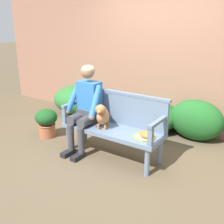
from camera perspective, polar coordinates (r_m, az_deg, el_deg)
ground_plane at (r=4.10m, az=0.00°, el=-9.23°), size 40.00×40.00×0.00m
brick_garden_fence at (r=5.11m, az=10.71°, el=12.49°), size 8.00×0.30×2.78m
hedge_bush_far_left at (r=4.73m, az=17.37°, el=-1.62°), size 0.90×0.57×0.69m
hedge_bush_mid_left at (r=5.91m, az=-7.19°, el=2.67°), size 1.10×0.96×0.60m
hedge_bush_far_right at (r=5.00m, az=7.73°, el=-0.58°), size 1.13×0.99×0.56m
garden_bench at (r=3.93m, az=0.00°, el=-4.29°), size 1.51×0.51×0.44m
bench_backrest at (r=4.00m, az=1.80°, el=0.92°), size 1.55×0.06×0.50m
bench_armrest_left_end at (r=4.20m, az=-8.84°, el=0.82°), size 0.06×0.51×0.28m
bench_armrest_right_end at (r=3.44m, az=9.15°, el=-3.31°), size 0.06×0.51×0.28m
person_seated at (r=4.07m, az=-5.52°, el=1.42°), size 0.56×0.66×1.31m
dog_on_bench at (r=3.85m, az=-2.04°, el=-0.78°), size 0.27×0.38×0.38m
tennis_racket at (r=3.66m, az=7.14°, el=-5.04°), size 0.29×0.56×0.03m
baseball_glove at (r=3.62m, az=7.34°, el=-4.73°), size 0.26×0.22×0.09m
potted_plant at (r=4.77m, az=-13.68°, el=-1.94°), size 0.38×0.38×0.50m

